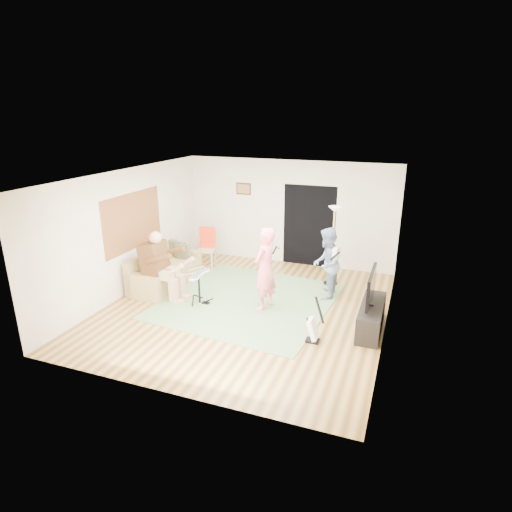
# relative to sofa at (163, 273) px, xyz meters

# --- Properties ---
(floor) EXTENTS (6.00, 6.00, 0.00)m
(floor) POSITION_rel_sofa_xyz_m (2.29, -0.52, -0.27)
(floor) COLOR brown
(floor) RESTS_ON ground
(walls) EXTENTS (5.50, 6.00, 2.70)m
(walls) POSITION_rel_sofa_xyz_m (2.29, -0.52, 1.08)
(walls) COLOR silver
(walls) RESTS_ON floor
(ceiling) EXTENTS (6.00, 6.00, 0.00)m
(ceiling) POSITION_rel_sofa_xyz_m (2.29, -0.52, 2.43)
(ceiling) COLOR white
(ceiling) RESTS_ON walls
(window_blinds) EXTENTS (0.00, 2.05, 2.05)m
(window_blinds) POSITION_rel_sofa_xyz_m (-0.45, -0.32, 1.28)
(window_blinds) COLOR #98592F
(window_blinds) RESTS_ON walls
(doorway) EXTENTS (2.10, 0.00, 2.10)m
(doorway) POSITION_rel_sofa_xyz_m (2.84, 2.47, 0.78)
(doorway) COLOR black
(doorway) RESTS_ON walls
(picture_frame) EXTENTS (0.42, 0.03, 0.32)m
(picture_frame) POSITION_rel_sofa_xyz_m (1.04, 2.47, 1.63)
(picture_frame) COLOR #3F2314
(picture_frame) RESTS_ON walls
(area_rug) EXTENTS (3.63, 3.73, 0.02)m
(area_rug) POSITION_rel_sofa_xyz_m (2.21, -0.19, -0.26)
(area_rug) COLOR #5F814E
(area_rug) RESTS_ON floor
(sofa) EXTENTS (0.82, 2.00, 0.81)m
(sofa) POSITION_rel_sofa_xyz_m (0.00, 0.00, 0.00)
(sofa) COLOR tan
(sofa) RESTS_ON floor
(drummer) EXTENTS (0.96, 0.53, 1.47)m
(drummer) POSITION_rel_sofa_xyz_m (0.43, -0.65, 0.30)
(drummer) COLOR #553318
(drummer) RESTS_ON sofa
(drum_kit) EXTENTS (0.38, 0.68, 0.70)m
(drum_kit) POSITION_rel_sofa_xyz_m (1.29, -0.65, 0.04)
(drum_kit) COLOR black
(drum_kit) RESTS_ON floor
(singer) EXTENTS (0.54, 0.70, 1.70)m
(singer) POSITION_rel_sofa_xyz_m (2.64, -0.38, 0.58)
(singer) COLOR #FE6E83
(singer) RESTS_ON floor
(microphone) EXTENTS (0.06, 0.06, 0.24)m
(microphone) POSITION_rel_sofa_xyz_m (2.84, -0.38, 1.00)
(microphone) COLOR black
(microphone) RESTS_ON singer
(guitarist) EXTENTS (0.63, 0.79, 1.55)m
(guitarist) POSITION_rel_sofa_xyz_m (3.69, 0.58, 0.50)
(guitarist) COLOR #7085A4
(guitarist) RESTS_ON floor
(guitar_held) EXTENTS (0.21, 0.61, 0.26)m
(guitar_held) POSITION_rel_sofa_xyz_m (3.89, 0.58, 0.78)
(guitar_held) COLOR white
(guitar_held) RESTS_ON guitarist
(guitar_spare) EXTENTS (0.31, 0.28, 0.87)m
(guitar_spare) POSITION_rel_sofa_xyz_m (3.90, -1.37, -0.02)
(guitar_spare) COLOR black
(guitar_spare) RESTS_ON floor
(torchiere_lamp) EXTENTS (0.33, 0.33, 1.85)m
(torchiere_lamp) POSITION_rel_sofa_xyz_m (3.67, 1.36, 1.00)
(torchiere_lamp) COLOR black
(torchiere_lamp) RESTS_ON floor
(dining_chair) EXTENTS (0.52, 0.54, 1.02)m
(dining_chair) POSITION_rel_sofa_xyz_m (0.43, 1.43, 0.09)
(dining_chair) COLOR tan
(dining_chair) RESTS_ON floor
(tv_cabinet) EXTENTS (0.40, 1.40, 0.50)m
(tv_cabinet) POSITION_rel_sofa_xyz_m (4.79, -0.56, -0.02)
(tv_cabinet) COLOR black
(tv_cabinet) RESTS_ON floor
(television) EXTENTS (0.06, 1.08, 0.58)m
(television) POSITION_rel_sofa_xyz_m (4.74, -0.56, 0.58)
(television) COLOR black
(television) RESTS_ON tv_cabinet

